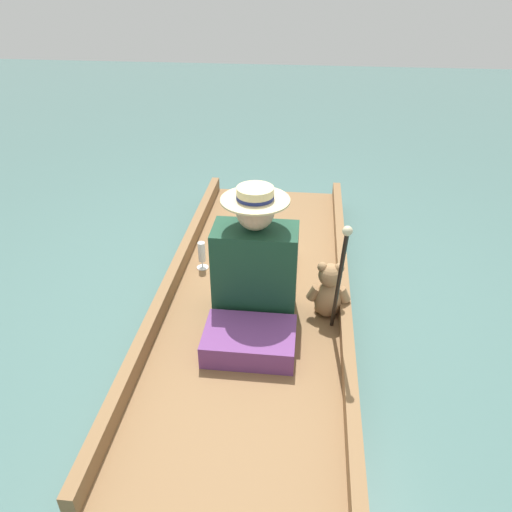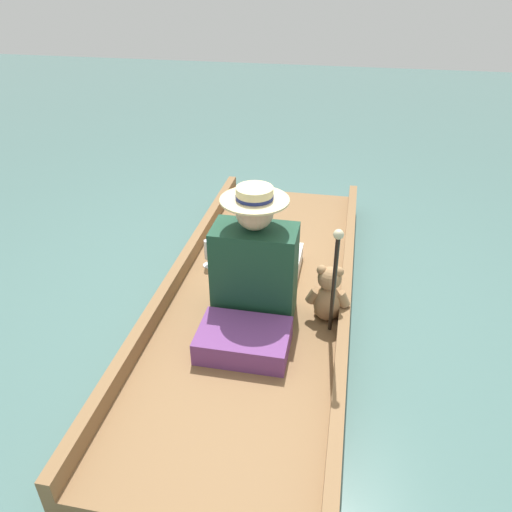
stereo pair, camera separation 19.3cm
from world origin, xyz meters
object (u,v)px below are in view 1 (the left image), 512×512
(teddy_bear, at_px, (329,291))
(walking_cane, at_px, (340,275))
(wine_glass, at_px, (202,254))
(seated_person, at_px, (257,264))

(teddy_bear, distance_m, walking_cane, 0.41)
(walking_cane, bearing_deg, teddy_bear, 95.51)
(wine_glass, relative_size, walking_cane, 0.24)
(wine_glass, xyz_separation_m, walking_cane, (0.82, -0.70, 0.35))
(wine_glass, bearing_deg, walking_cane, -40.19)
(seated_person, distance_m, wine_glass, 0.54)
(walking_cane, bearing_deg, wine_glass, 139.81)
(seated_person, relative_size, walking_cane, 1.05)
(teddy_bear, bearing_deg, wine_glass, 152.54)
(teddy_bear, relative_size, wine_glass, 1.87)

